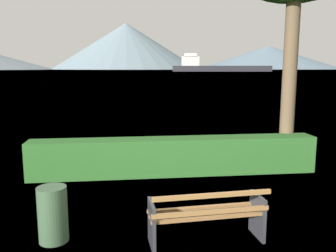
# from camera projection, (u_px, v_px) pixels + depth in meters

# --- Properties ---
(ground_plane) EXTENTS (1400.00, 1400.00, 0.00)m
(ground_plane) POSITION_uv_depth(u_px,v_px,m) (205.00, 240.00, 5.33)
(ground_plane) COLOR #4C6B33
(water_surface) EXTENTS (620.00, 620.00, 0.00)m
(water_surface) POSITION_uv_depth(u_px,v_px,m) (127.00, 71.00, 307.83)
(water_surface) COLOR slate
(water_surface) RESTS_ON ground_plane
(park_bench) EXTENTS (1.77, 0.69, 0.87)m
(park_bench) POSITION_uv_depth(u_px,v_px,m) (207.00, 216.00, 5.20)
(park_bench) COLOR olive
(park_bench) RESTS_ON ground_plane
(hedge_row) EXTENTS (6.99, 0.62, 0.90)m
(hedge_row) POSITION_uv_depth(u_px,v_px,m) (175.00, 156.00, 8.59)
(hedge_row) COLOR #285B23
(hedge_row) RESTS_ON ground_plane
(trash_bin) EXTENTS (0.44, 0.44, 0.85)m
(trash_bin) POSITION_uv_depth(u_px,v_px,m) (53.00, 214.00, 5.25)
(trash_bin) COLOR #385138
(trash_bin) RESTS_ON ground_plane
(cargo_ship_large) EXTENTS (68.25, 21.63, 12.26)m
(cargo_ship_large) POSITION_uv_depth(u_px,v_px,m) (214.00, 67.00, 243.00)
(cargo_ship_large) COLOR #232328
(cargo_ship_large) RESTS_ON water_surface
(distant_hills) EXTENTS (875.79, 390.16, 74.57)m
(distant_hills) POSITION_uv_depth(u_px,v_px,m) (43.00, 50.00, 535.86)
(distant_hills) COLOR gray
(distant_hills) RESTS_ON ground_plane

